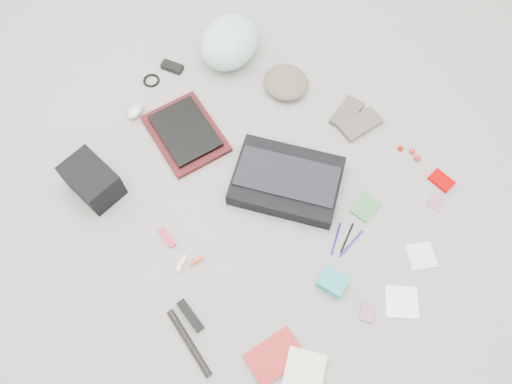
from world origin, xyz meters
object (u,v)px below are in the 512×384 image
Objects in this scene: messenger_bag at (287,181)px; accordion_wallet at (332,282)px; bike_helmet at (229,42)px; camera_bag at (92,181)px; laptop at (185,131)px; book_red at (275,356)px.

messenger_bag is 4.26× the size of accordion_wallet.
bike_helmet reaches higher than accordion_wallet.
camera_bag is at bearing -163.49° from messenger_bag.
bike_helmet is 0.91m from camera_bag.
accordion_wallet is (1.01, -0.68, -0.07)m from bike_helmet.
laptop is 1.04m from book_red.
bike_helmet is (-0.62, 0.42, 0.06)m from messenger_bag.
book_red is at bearing -9.86° from laptop.
laptop is 0.50m from bike_helmet.
bike_helmet reaches higher than messenger_bag.
messenger_bag reaches higher than laptop.
accordion_wallet is at bearing 20.30° from camera_bag.
accordion_wallet is (0.39, -0.26, -0.01)m from messenger_bag.
accordion_wallet reaches higher than laptop.
laptop is 2.90× the size of accordion_wallet.
accordion_wallet is (0.90, -0.20, -0.01)m from laptop.
book_red is at bearing -54.97° from bike_helmet.
book_red is (1.02, -0.12, -0.06)m from camera_bag.
messenger_bag is at bearing 44.62° from camera_bag.
accordion_wallet is (0.02, 0.36, 0.02)m from book_red.
accordion_wallet is at bearing -53.66° from messenger_bag.
camera_bag is at bearing -166.31° from book_red.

